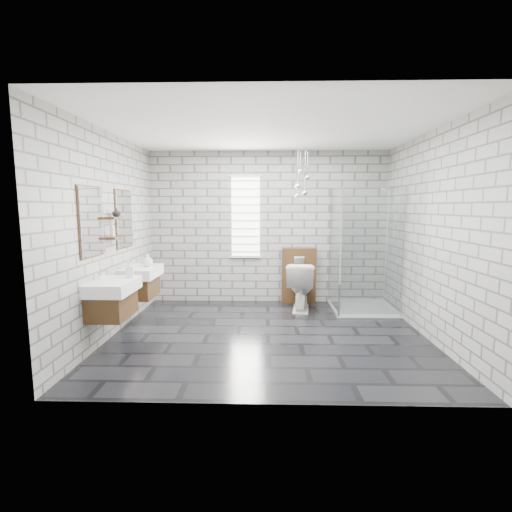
{
  "coord_description": "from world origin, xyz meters",
  "views": [
    {
      "loc": [
        -0.03,
        -4.86,
        1.72
      ],
      "look_at": [
        -0.17,
        0.35,
        1.03
      ],
      "focal_mm": 26.0,
      "sensor_mm": 36.0,
      "label": 1
    }
  ],
  "objects_px": {
    "vanity_left": "(110,288)",
    "cistern_panel": "(299,276)",
    "vanity_right": "(139,273)",
    "toilet": "(301,286)",
    "shower_enclosure": "(359,281)"
  },
  "relations": [
    {
      "from": "cistern_panel",
      "to": "shower_enclosure",
      "type": "xyz_separation_m",
      "value": [
        0.95,
        -0.52,
        0.0
      ]
    },
    {
      "from": "cistern_panel",
      "to": "toilet",
      "type": "xyz_separation_m",
      "value": [
        0.0,
        -0.42,
        -0.1
      ]
    },
    {
      "from": "cistern_panel",
      "to": "shower_enclosure",
      "type": "height_order",
      "value": "shower_enclosure"
    },
    {
      "from": "vanity_right",
      "to": "cistern_panel",
      "type": "xyz_separation_m",
      "value": [
        2.46,
        1.24,
        -0.26
      ]
    },
    {
      "from": "shower_enclosure",
      "to": "toilet",
      "type": "bearing_deg",
      "value": 174.1
    },
    {
      "from": "vanity_left",
      "to": "cistern_panel",
      "type": "height_order",
      "value": "vanity_left"
    },
    {
      "from": "vanity_left",
      "to": "toilet",
      "type": "height_order",
      "value": "vanity_left"
    },
    {
      "from": "vanity_right",
      "to": "cistern_panel",
      "type": "height_order",
      "value": "vanity_right"
    },
    {
      "from": "toilet",
      "to": "vanity_right",
      "type": "bearing_deg",
      "value": 26.04
    },
    {
      "from": "vanity_left",
      "to": "shower_enclosure",
      "type": "relative_size",
      "value": 0.77
    },
    {
      "from": "vanity_left",
      "to": "toilet",
      "type": "xyz_separation_m",
      "value": [
        2.46,
        1.84,
        -0.35
      ]
    },
    {
      "from": "cistern_panel",
      "to": "shower_enclosure",
      "type": "relative_size",
      "value": 0.49
    },
    {
      "from": "vanity_right",
      "to": "shower_enclosure",
      "type": "xyz_separation_m",
      "value": [
        3.41,
        0.73,
        -0.25
      ]
    },
    {
      "from": "vanity_left",
      "to": "shower_enclosure",
      "type": "distance_m",
      "value": 3.83
    },
    {
      "from": "vanity_left",
      "to": "cistern_panel",
      "type": "distance_m",
      "value": 3.35
    }
  ]
}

